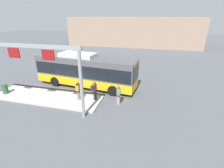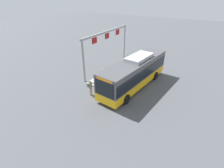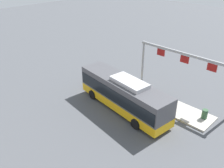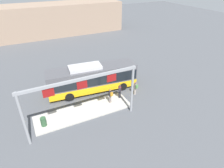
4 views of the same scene
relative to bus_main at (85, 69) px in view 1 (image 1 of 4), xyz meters
name	(u,v)px [view 1 (image 1 of 4)]	position (x,y,z in m)	size (l,w,h in m)	color
ground_plane	(87,86)	(0.01, 0.00, -1.81)	(120.00, 120.00, 0.00)	#4C4F54
platform_curb	(47,97)	(-2.39, -3.56, -1.73)	(10.00, 2.80, 0.16)	#B2ADA3
bus_main	(85,69)	(0.00, 0.00, 0.00)	(10.74, 3.61, 3.46)	#EAAD14
person_boarding	(118,95)	(4.16, -3.03, -0.92)	(0.39, 0.57, 1.67)	gray
person_waiting_near	(95,90)	(2.08, -3.04, -0.76)	(0.53, 0.61, 1.67)	black
person_waiting_mid	(78,90)	(0.72, -3.39, -0.76)	(0.41, 0.57, 1.67)	slate
platform_sign_gantry	(16,62)	(-2.92, -5.51, 2.00)	(10.43, 0.24, 5.20)	gray
station_building	(133,32)	(1.16, 26.96, 1.47)	(30.89, 8.00, 6.57)	gray
trash_bin	(5,89)	(-6.48, -3.95, -1.20)	(0.52, 0.52, 0.90)	#2D5133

